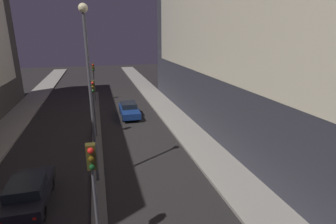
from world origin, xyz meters
The scene contains 7 objects.
median_strip centered at (0.00, 17.28, 0.06)m, with size 0.73×32.55×0.12m.
traffic_light_near centered at (0.00, 3.99, 3.47)m, with size 0.32×0.42×4.57m.
traffic_light_mid centered at (0.00, 16.33, 3.47)m, with size 0.32×0.42×4.57m.
traffic_light_far centered at (0.00, 28.42, 3.47)m, with size 0.32×0.42×4.57m.
street_lamp centered at (0.00, 9.48, 5.98)m, with size 0.45×0.45×9.44m.
car_left_lane centered at (-3.27, 8.11, 0.76)m, with size 1.84×4.19×1.50m.
car_right_lane centered at (3.27, 21.25, 0.72)m, with size 1.71×4.44×1.41m.
Camera 1 is at (0.40, -4.34, 8.23)m, focal length 28.00 mm.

